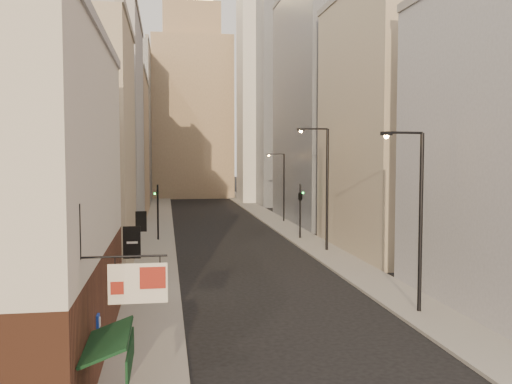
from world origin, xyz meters
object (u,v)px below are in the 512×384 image
object	(u,v)px
white_tower	(264,86)
traffic_light_left	(158,201)
streetlamp_mid	(324,182)
clock_tower	(191,99)
streetlamp_far	(282,183)
traffic_light_right	(300,197)
streetlamp_near	(417,211)

from	to	relation	value
white_tower	traffic_light_left	world-z (taller)	white_tower
traffic_light_left	streetlamp_mid	bearing A→B (deg)	171.14
white_tower	clock_tower	bearing A→B (deg)	128.16
white_tower	streetlamp_far	distance (m)	31.73
streetlamp_far	traffic_light_right	xyz separation A→B (m)	(-0.97, -12.75, -0.54)
streetlamp_far	traffic_light_left	world-z (taller)	streetlamp_far
clock_tower	white_tower	bearing A→B (deg)	-51.84
clock_tower	streetlamp_mid	bearing A→B (deg)	-83.07
traffic_light_right	white_tower	bearing A→B (deg)	-111.78
streetlamp_mid	traffic_light_right	xyz separation A→B (m)	(-0.32, 6.62, -1.66)
streetlamp_near	traffic_light_right	distance (m)	24.31
clock_tower	traffic_light_right	bearing A→B (deg)	-82.57
clock_tower	traffic_light_left	xyz separation A→B (m)	(-5.45, -54.01, -14.09)
white_tower	traffic_light_right	distance (m)	43.72
white_tower	streetlamp_far	size ratio (longest dim) A/B	5.37
clock_tower	streetlamp_near	size ratio (longest dim) A/B	5.15
white_tower	traffic_light_left	bearing A→B (deg)	-112.35
clock_tower	streetlamp_near	bearing A→B (deg)	-84.94
clock_tower	streetlamp_far	xyz separation A→B (m)	(8.13, -42.24, -13.22)
streetlamp_near	traffic_light_left	distance (m)	28.22
streetlamp_near	streetlamp_mid	bearing A→B (deg)	79.45
streetlamp_far	traffic_light_right	world-z (taller)	streetlamp_far
traffic_light_right	traffic_light_left	bearing A→B (deg)	-20.90
streetlamp_mid	streetlamp_far	bearing A→B (deg)	87.26
traffic_light_left	traffic_light_right	bearing A→B (deg)	-162.85
streetlamp_mid	streetlamp_far	distance (m)	19.42
streetlamp_near	traffic_light_right	world-z (taller)	streetlamp_near
streetlamp_near	streetlamp_far	distance (m)	37.06
traffic_light_right	streetlamp_near	bearing A→B (deg)	73.21
clock_tower	traffic_light_right	xyz separation A→B (m)	(7.17, -54.99, -13.76)
streetlamp_near	traffic_light_left	world-z (taller)	streetlamp_near
streetlamp_mid	traffic_light_left	xyz separation A→B (m)	(-12.93, 7.61, -1.99)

